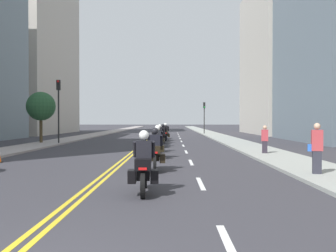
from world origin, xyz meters
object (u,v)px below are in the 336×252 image
(motorcycle_2, at_px, (157,145))
(motorcycle_4, at_px, (160,138))
(traffic_light_far, at_px, (204,112))
(motorcycle_1, at_px, (155,153))
(motorcycle_3, at_px, (157,141))
(motorcycle_5, at_px, (163,136))
(traffic_light_near, at_px, (59,100))
(pedestrian_1, at_px, (265,140))
(motorcycle_6, at_px, (166,134))
(street_tree_1, at_px, (41,106))
(motorcycle_0, at_px, (144,168))
(pedestrian_0, at_px, (317,149))
(motorcycle_7, at_px, (165,132))

(motorcycle_2, xyz_separation_m, motorcycle_4, (-0.16, 8.82, 0.00))
(traffic_light_far, bearing_deg, motorcycle_1, -97.31)
(motorcycle_3, distance_m, motorcycle_5, 8.93)
(motorcycle_3, bearing_deg, traffic_light_near, 137.18)
(traffic_light_near, bearing_deg, pedestrian_1, -34.80)
(motorcycle_3, bearing_deg, motorcycle_6, 88.70)
(traffic_light_far, bearing_deg, motorcycle_5, -103.55)
(motorcycle_2, relative_size, motorcycle_6, 1.01)
(traffic_light_far, distance_m, street_tree_1, 26.79)
(motorcycle_1, xyz_separation_m, pedestrian_1, (5.68, 6.77, 0.17))
(motorcycle_0, height_order, street_tree_1, street_tree_1)
(motorcycle_5, bearing_deg, pedestrian_0, -71.95)
(pedestrian_1, bearing_deg, motorcycle_0, -105.14)
(traffic_light_far, relative_size, pedestrian_1, 2.69)
(traffic_light_far, bearing_deg, pedestrian_0, -89.41)
(motorcycle_4, relative_size, pedestrian_1, 1.30)
(motorcycle_4, distance_m, motorcycle_6, 8.41)
(motorcycle_7, relative_size, pedestrian_0, 1.23)
(motorcycle_1, relative_size, pedestrian_0, 1.23)
(traffic_light_far, distance_m, pedestrian_0, 40.95)
(motorcycle_4, distance_m, traffic_light_far, 26.19)
(motorcycle_0, xyz_separation_m, traffic_light_near, (-8.25, 21.11, 2.84))
(motorcycle_0, relative_size, motorcycle_3, 1.07)
(motorcycle_5, distance_m, street_tree_1, 10.14)
(motorcycle_4, relative_size, motorcycle_7, 0.94)
(motorcycle_0, distance_m, motorcycle_6, 26.77)
(motorcycle_4, height_order, motorcycle_6, motorcycle_6)
(motorcycle_6, xyz_separation_m, motorcycle_7, (-0.15, 4.39, -0.01))
(traffic_light_near, distance_m, pedestrian_1, 17.28)
(motorcycle_3, bearing_deg, pedestrian_0, -61.57)
(pedestrian_0, bearing_deg, traffic_light_far, -77.80)
(motorcycle_0, distance_m, street_tree_1, 23.95)
(traffic_light_near, distance_m, street_tree_1, 1.77)
(motorcycle_0, height_order, motorcycle_1, motorcycle_0)
(motorcycle_6, distance_m, street_tree_1, 11.46)
(pedestrian_0, bearing_deg, motorcycle_6, -65.58)
(motorcycle_2, height_order, traffic_light_far, traffic_light_far)
(motorcycle_3, relative_size, pedestrian_0, 1.15)
(traffic_light_far, bearing_deg, traffic_light_near, -120.41)
(motorcycle_2, relative_size, traffic_light_near, 0.43)
(motorcycle_3, xyz_separation_m, motorcycle_7, (0.16, 17.57, 0.00))
(pedestrian_1, xyz_separation_m, street_tree_1, (-15.62, 10.34, 2.19))
(motorcycle_6, height_order, street_tree_1, street_tree_1)
(pedestrian_1, bearing_deg, motorcycle_5, 129.25)
(street_tree_1, bearing_deg, motorcycle_3, -39.93)
(motorcycle_4, distance_m, motorcycle_7, 12.80)
(motorcycle_6, xyz_separation_m, street_tree_1, (-10.00, -5.07, 2.36))
(motorcycle_7, bearing_deg, motorcycle_6, -90.33)
(motorcycle_4, bearing_deg, traffic_light_far, 80.72)
(motorcycle_3, xyz_separation_m, pedestrian_1, (5.93, -2.23, 0.19))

